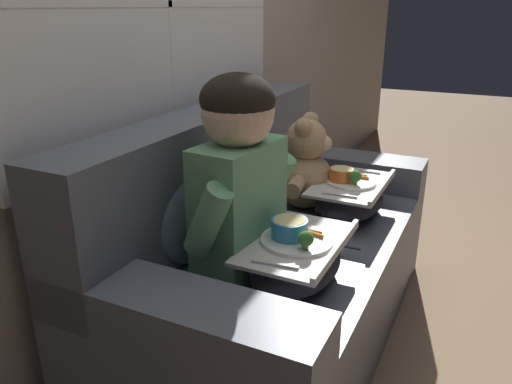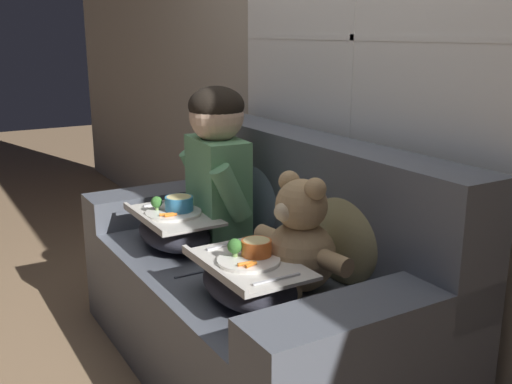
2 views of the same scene
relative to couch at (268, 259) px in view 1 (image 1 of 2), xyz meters
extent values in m
plane|color=#8E7051|center=(0.00, -0.06, -0.34)|extent=(14.00, 14.00, 0.00)
cube|color=#A89E8E|center=(0.00, 0.47, 0.96)|extent=(8.00, 0.05, 2.60)
cube|color=white|center=(0.00, 0.43, 0.99)|extent=(1.67, 0.02, 1.07)
cube|color=black|center=(0.00, 0.43, 0.99)|extent=(1.62, 0.01, 1.02)
cube|color=white|center=(0.00, 0.42, 0.99)|extent=(0.02, 0.02, 1.02)
cube|color=white|center=(0.00, 0.42, 0.99)|extent=(1.62, 0.02, 0.02)
cube|color=#565B66|center=(0.00, -0.06, -0.11)|extent=(1.70, 0.86, 0.47)
cube|color=#565B66|center=(0.00, 0.26, 0.36)|extent=(1.70, 0.22, 0.47)
cube|color=#565B66|center=(-0.74, -0.06, 0.20)|extent=(0.22, 0.86, 0.14)
cube|color=#565B66|center=(0.74, -0.06, 0.20)|extent=(0.22, 0.86, 0.14)
cube|color=#3D424C|center=(0.00, -0.08, 0.13)|extent=(0.01, 0.60, 0.01)
ellipsoid|color=slate|center=(-0.31, 0.18, 0.32)|extent=(0.41, 0.20, 0.43)
ellipsoid|color=tan|center=(0.31, 0.18, 0.32)|extent=(0.42, 0.20, 0.43)
cube|color=#66A370|center=(-0.31, -0.04, 0.35)|extent=(0.35, 0.21, 0.45)
sphere|color=beige|center=(-0.31, -0.04, 0.67)|extent=(0.23, 0.23, 0.23)
ellipsoid|color=black|center=(-0.31, -0.04, 0.71)|extent=(0.24, 0.24, 0.16)
cylinder|color=#66A370|center=(-0.51, -0.03, 0.38)|extent=(0.10, 0.18, 0.25)
cylinder|color=#66A370|center=(-0.13, -0.07, 0.38)|extent=(0.10, 0.18, 0.25)
sphere|color=tan|center=(0.31, -0.04, 0.25)|extent=(0.25, 0.25, 0.25)
sphere|color=tan|center=(0.31, -0.04, 0.44)|extent=(0.18, 0.18, 0.18)
sphere|color=tan|center=(0.25, -0.04, 0.51)|extent=(0.08, 0.08, 0.08)
sphere|color=tan|center=(0.38, -0.03, 0.51)|extent=(0.08, 0.08, 0.08)
sphere|color=beige|center=(0.32, -0.12, 0.43)|extent=(0.07, 0.07, 0.07)
sphere|color=black|center=(0.33, -0.13, 0.43)|extent=(0.02, 0.02, 0.02)
cylinder|color=tan|center=(0.15, -0.06, 0.28)|extent=(0.13, 0.08, 0.07)
cylinder|color=tan|center=(0.48, -0.02, 0.28)|extent=(0.13, 0.08, 0.07)
cylinder|color=tan|center=(0.27, -0.17, 0.16)|extent=(0.08, 0.12, 0.07)
cylinder|color=tan|center=(0.39, -0.15, 0.16)|extent=(0.08, 0.12, 0.07)
ellipsoid|color=#2D2D38|center=(-0.31, -0.25, 0.19)|extent=(0.43, 0.27, 0.13)
cube|color=beige|center=(-0.31, -0.25, 0.27)|extent=(0.45, 0.28, 0.01)
cube|color=beige|center=(-0.31, -0.38, 0.28)|extent=(0.45, 0.02, 0.02)
cylinder|color=white|center=(-0.31, -0.25, 0.28)|extent=(0.24, 0.24, 0.01)
cylinder|color=#3889C1|center=(-0.32, -0.22, 0.31)|extent=(0.12, 0.12, 0.06)
cylinder|color=#E5D189|center=(-0.32, -0.22, 0.34)|extent=(0.10, 0.10, 0.01)
sphere|color=#38702D|center=(-0.37, -0.30, 0.32)|extent=(0.05, 0.05, 0.05)
cylinder|color=#7A9E56|center=(-0.37, -0.30, 0.29)|extent=(0.02, 0.02, 0.02)
cylinder|color=orange|center=(-0.27, -0.29, 0.29)|extent=(0.03, 0.06, 0.01)
cylinder|color=orange|center=(-0.26, -0.28, 0.29)|extent=(0.01, 0.05, 0.01)
cube|color=silver|center=(-0.49, -0.25, 0.28)|extent=(0.03, 0.14, 0.01)
ellipsoid|color=#2D2D38|center=(0.31, -0.25, 0.19)|extent=(0.43, 0.27, 0.13)
cube|color=beige|center=(0.31, -0.25, 0.27)|extent=(0.44, 0.28, 0.01)
cube|color=beige|center=(0.31, -0.38, 0.28)|extent=(0.44, 0.02, 0.02)
cylinder|color=white|center=(0.31, -0.25, 0.28)|extent=(0.21, 0.21, 0.01)
cylinder|color=orange|center=(0.30, -0.20, 0.31)|extent=(0.10, 0.10, 0.05)
cylinder|color=#E5D189|center=(0.30, -0.20, 0.33)|extent=(0.09, 0.09, 0.01)
sphere|color=#38702D|center=(0.27, -0.27, 0.32)|extent=(0.05, 0.05, 0.05)
cylinder|color=#7A9E56|center=(0.27, -0.27, 0.29)|extent=(0.02, 0.02, 0.02)
cylinder|color=orange|center=(0.36, -0.28, 0.29)|extent=(0.02, 0.05, 0.01)
cylinder|color=orange|center=(0.38, -0.27, 0.29)|extent=(0.02, 0.05, 0.01)
cube|color=silver|center=(0.14, -0.25, 0.28)|extent=(0.02, 0.14, 0.01)
cube|color=silver|center=(0.49, -0.25, 0.28)|extent=(0.01, 0.17, 0.01)
camera|label=1|loc=(-1.67, -0.76, 0.98)|focal=35.00mm
camera|label=2|loc=(1.93, -1.18, 1.01)|focal=42.00mm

